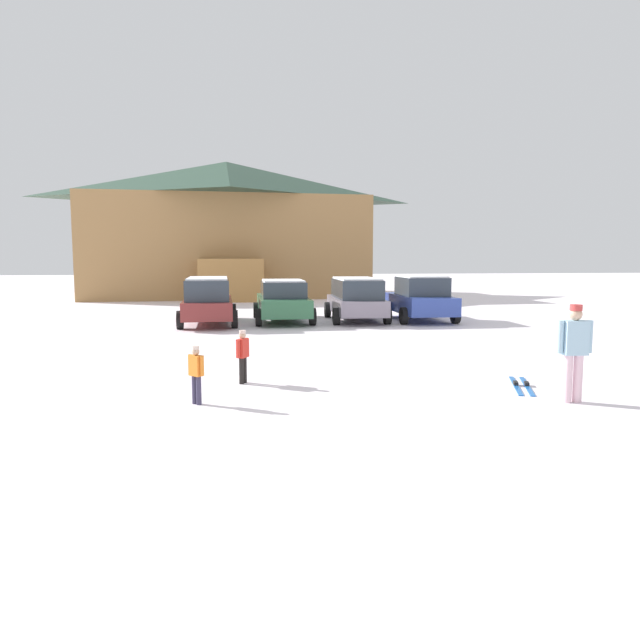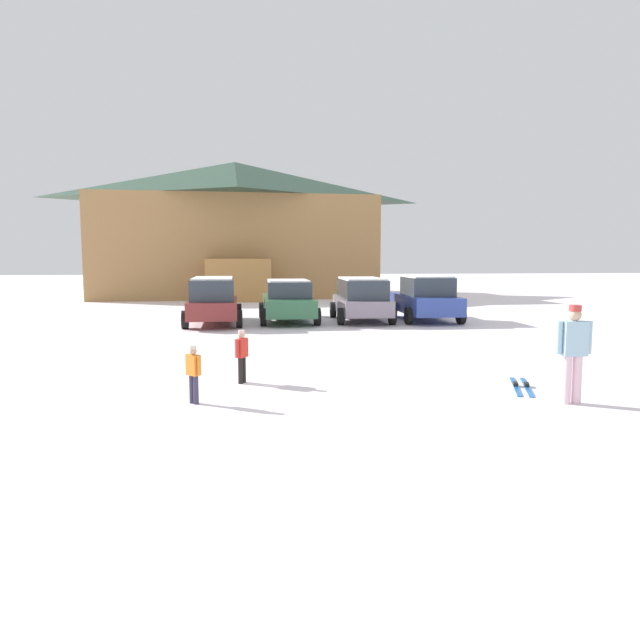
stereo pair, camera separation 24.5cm
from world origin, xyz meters
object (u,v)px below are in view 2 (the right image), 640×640
at_px(ski_lodge, 236,228).
at_px(parked_green_coupe, 288,300).
at_px(parked_grey_wagon, 361,298).
at_px(skier_child_in_orange_jacket, 193,371).
at_px(skier_adult_in_blue_parka, 573,348).
at_px(parked_blue_hatchback, 426,298).
at_px(parked_maroon_van, 213,299).
at_px(skier_child_in_red_jacket, 242,353).
at_px(pair_of_skis, 521,386).

bearing_deg(ski_lodge, parked_green_coupe, -81.77).
height_order(parked_grey_wagon, skier_child_in_orange_jacket, parked_grey_wagon).
distance_m(ski_lodge, skier_adult_in_blue_parka, 30.33).
relative_size(ski_lodge, skier_adult_in_blue_parka, 10.83).
distance_m(parked_green_coupe, parked_blue_hatchback, 5.38).
relative_size(parked_blue_hatchback, skier_child_in_orange_jacket, 4.13).
height_order(parked_maroon_van, skier_child_in_orange_jacket, parked_maroon_van).
bearing_deg(skier_adult_in_blue_parka, skier_child_in_orange_jacket, 173.13).
relative_size(ski_lodge, parked_green_coupe, 3.89).
bearing_deg(parked_maroon_van, parked_blue_hatchback, 0.69).
bearing_deg(skier_adult_in_blue_parka, parked_maroon_van, 118.19).
bearing_deg(parked_grey_wagon, skier_child_in_orange_jacket, -113.26).
xyz_separation_m(parked_green_coupe, parked_grey_wagon, (2.85, -0.12, 0.08)).
distance_m(skier_child_in_red_jacket, pair_of_skis, 5.40).
distance_m(skier_adult_in_blue_parka, pair_of_skis, 1.58).
bearing_deg(parked_maroon_van, parked_grey_wagon, 3.71).
relative_size(parked_maroon_van, parked_grey_wagon, 1.02).
xyz_separation_m(parked_maroon_van, parked_blue_hatchback, (8.16, 0.10, -0.05)).
bearing_deg(skier_child_in_orange_jacket, parked_blue_hatchback, 56.95).
xyz_separation_m(ski_lodge, pair_of_skis, (6.05, -28.21, -4.36)).
distance_m(parked_grey_wagon, skier_child_in_orange_jacket, 13.25).
bearing_deg(skier_child_in_orange_jacket, skier_child_in_red_jacket, 62.56).
bearing_deg(skier_child_in_red_jacket, parked_maroon_van, 96.64).
xyz_separation_m(ski_lodge, parked_blue_hatchback, (7.74, -16.80, -3.51)).
bearing_deg(skier_child_in_orange_jacket, pair_of_skis, 4.67).
bearing_deg(skier_adult_in_blue_parka, parked_green_coupe, 106.78).
relative_size(parked_grey_wagon, skier_adult_in_blue_parka, 2.66).
distance_m(parked_blue_hatchback, skier_adult_in_blue_parka, 12.74).
height_order(skier_adult_in_blue_parka, skier_child_in_orange_jacket, skier_adult_in_blue_parka).
height_order(parked_grey_wagon, skier_adult_in_blue_parka, parked_grey_wagon).
relative_size(skier_child_in_orange_jacket, skier_child_in_red_jacket, 0.94).
bearing_deg(pair_of_skis, skier_child_in_orange_jacket, -175.33).
bearing_deg(ski_lodge, skier_child_in_red_jacket, -88.37).
xyz_separation_m(parked_grey_wagon, pair_of_skis, (0.82, -11.67, -0.89)).
xyz_separation_m(ski_lodge, parked_grey_wagon, (5.22, -16.54, -3.48)).
bearing_deg(ski_lodge, parked_maroon_van, -91.44).
distance_m(skier_child_in_orange_jacket, skier_child_in_red_jacket, 1.69).
distance_m(parked_maroon_van, pair_of_skis, 13.06).
height_order(parked_maroon_van, parked_grey_wagon, parked_maroon_van).
relative_size(parked_blue_hatchback, skier_adult_in_blue_parka, 2.45).
xyz_separation_m(skier_child_in_orange_jacket, pair_of_skis, (6.05, 0.49, -0.54)).
bearing_deg(parked_blue_hatchback, skier_adult_in_blue_parka, -96.44).
relative_size(ski_lodge, parked_maroon_van, 4.00).
relative_size(parked_green_coupe, skier_child_in_orange_jacket, 4.70).
height_order(ski_lodge, skier_adult_in_blue_parka, ski_lodge).
height_order(skier_child_in_orange_jacket, pair_of_skis, skier_child_in_orange_jacket).
bearing_deg(ski_lodge, skier_adult_in_blue_parka, -77.92).
bearing_deg(parked_grey_wagon, parked_green_coupe, 177.56).
bearing_deg(parked_grey_wagon, skier_child_in_red_jacket, -112.65).
bearing_deg(parked_maroon_van, skier_child_in_orange_jacket, -87.97).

